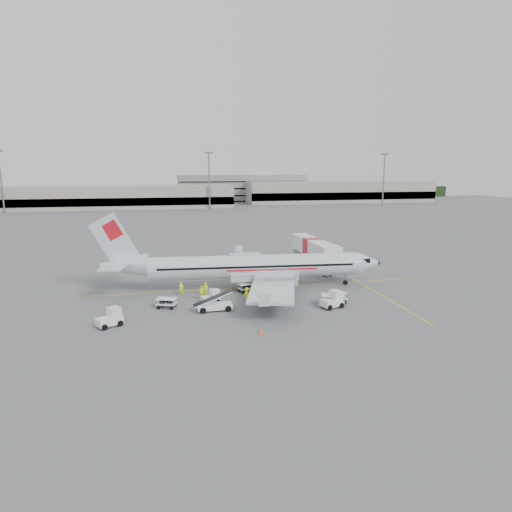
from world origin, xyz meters
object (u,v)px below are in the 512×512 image
Objects in this scene: tug_fore at (332,299)px; tug_aft at (109,318)px; aircraft at (256,251)px; jet_bridge at (312,253)px; tug_mid at (211,297)px; belt_loader at (214,298)px.

tug_aft is (-23.79, -1.17, -0.03)m from tug_fore.
jet_bridge is (11.34, 10.46, -2.68)m from aircraft.
jet_bridge is 35.60m from tug_aft.
tug_fore reaches higher than tug_mid.
tug_mid is (-6.47, -5.43, -4.17)m from aircraft.
aircraft is 17.29× the size of tug_mid.
jet_bridge reaches higher than tug_fore.
tug_aft is at bearing -167.28° from belt_loader.
tug_aft reaches higher than tug_mid.
jet_bridge is at bearing 28.62° from tug_mid.
tug_fore is (13.04, -1.67, -0.43)m from belt_loader.
aircraft is 7.07× the size of belt_loader.
belt_loader is at bearing -100.15° from tug_mid.
belt_loader is at bearing -123.84° from aircraft.
belt_loader is (-17.68, -18.56, -0.91)m from jet_bridge.
tug_fore is at bearing -51.34° from aircraft.
tug_aft is at bearing -143.17° from aircraft.
tug_mid is (-13.18, 4.34, -0.14)m from tug_fore.
jet_bridge is 3.42× the size of belt_loader.
tug_mid is (-0.14, 2.67, -0.58)m from belt_loader.
tug_fore is 1.18× the size of tug_mid.
tug_aft is (-10.61, -5.51, 0.11)m from tug_mid.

